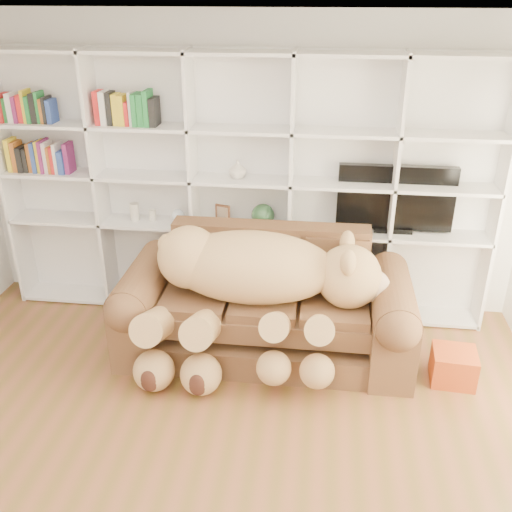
# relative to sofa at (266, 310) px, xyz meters

# --- Properties ---
(floor) EXTENTS (5.00, 5.00, 0.00)m
(floor) POSITION_rel_sofa_xyz_m (-0.29, -1.64, -0.38)
(floor) COLOR brown
(floor) RESTS_ON ground
(ceiling) EXTENTS (5.00, 5.00, 0.00)m
(ceiling) POSITION_rel_sofa_xyz_m (-0.29, -1.64, 2.32)
(ceiling) COLOR white
(ceiling) RESTS_ON wall_back
(wall_back) EXTENTS (5.00, 0.02, 2.70)m
(wall_back) POSITION_rel_sofa_xyz_m (-0.29, 0.86, 0.97)
(wall_back) COLOR white
(wall_back) RESTS_ON floor
(bookshelf) EXTENTS (4.43, 0.35, 2.40)m
(bookshelf) POSITION_rel_sofa_xyz_m (-0.53, 0.73, 0.92)
(bookshelf) COLOR white
(bookshelf) RESTS_ON floor
(sofa) EXTENTS (2.41, 1.04, 1.01)m
(sofa) POSITION_rel_sofa_xyz_m (0.00, 0.00, 0.00)
(sofa) COLOR brown
(sofa) RESTS_ON floor
(teddy_bear) EXTENTS (1.96, 1.03, 1.14)m
(teddy_bear) POSITION_rel_sofa_xyz_m (-0.09, -0.20, 0.34)
(teddy_bear) COLOR tan
(teddy_bear) RESTS_ON sofa
(throw_pillow) EXTENTS (0.43, 0.26, 0.44)m
(throw_pillow) POSITION_rel_sofa_xyz_m (-0.59, 0.17, 0.34)
(throw_pillow) COLOR #510E0F
(throw_pillow) RESTS_ON sofa
(gift_box) EXTENTS (0.36, 0.34, 0.27)m
(gift_box) POSITION_rel_sofa_xyz_m (1.53, -0.27, -0.25)
(gift_box) COLOR #B84518
(gift_box) RESTS_ON floor
(tv) EXTENTS (1.02, 0.18, 0.60)m
(tv) POSITION_rel_sofa_xyz_m (1.06, 0.72, 0.78)
(tv) COLOR black
(tv) RESTS_ON bookshelf
(picture_frame) EXTENTS (0.15, 0.07, 0.18)m
(picture_frame) POSITION_rel_sofa_xyz_m (-0.47, 0.67, 0.58)
(picture_frame) COLOR brown
(picture_frame) RESTS_ON bookshelf
(green_vase) EXTENTS (0.21, 0.21, 0.21)m
(green_vase) POSITION_rel_sofa_xyz_m (-0.10, 0.67, 0.59)
(green_vase) COLOR #2A512F
(green_vase) RESTS_ON bookshelf
(figurine_tall) EXTENTS (0.10, 0.10, 0.17)m
(figurine_tall) POSITION_rel_sofa_xyz_m (-1.31, 0.67, 0.57)
(figurine_tall) COLOR silver
(figurine_tall) RESTS_ON bookshelf
(figurine_short) EXTENTS (0.07, 0.07, 0.11)m
(figurine_short) POSITION_rel_sofa_xyz_m (-1.14, 0.67, 0.54)
(figurine_short) COLOR silver
(figurine_short) RESTS_ON bookshelf
(snow_globe) EXTENTS (0.12, 0.12, 0.12)m
(snow_globe) POSITION_rel_sofa_xyz_m (-0.90, 0.67, 0.55)
(snow_globe) COLOR white
(snow_globe) RESTS_ON bookshelf
(shelf_vase) EXTENTS (0.19, 0.19, 0.16)m
(shelf_vase) POSITION_rel_sofa_xyz_m (-0.33, 0.67, 1.02)
(shelf_vase) COLOR beige
(shelf_vase) RESTS_ON bookshelf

